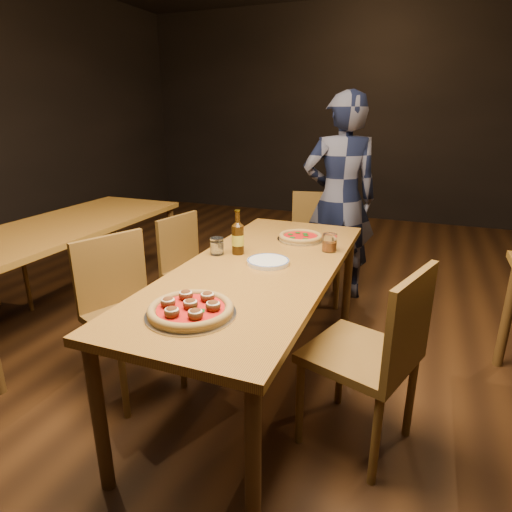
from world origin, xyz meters
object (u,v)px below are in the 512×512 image
at_px(pizza_margherita, 301,237).
at_px(diner, 340,200).
at_px(chair_main_e, 360,353).
at_px(chair_main_sw, 199,272).
at_px(table_main, 259,278).
at_px(table_left, 63,233).
at_px(amber_glass, 329,243).
at_px(plate_stack, 268,262).
at_px(beer_bottle, 238,239).
at_px(water_glass, 217,246).
at_px(chair_end, 316,247).
at_px(pizza_meatball, 191,309).
at_px(chair_main_nw, 133,316).

bearing_deg(pizza_margherita, diner, 85.20).
bearing_deg(chair_main_e, chair_main_sw, -102.73).
bearing_deg(table_main, diner, 84.13).
bearing_deg(chair_main_e, table_left, -85.09).
bearing_deg(amber_glass, table_left, -177.50).
height_order(table_main, pizza_margherita, pizza_margherita).
xyz_separation_m(chair_main_sw, chair_main_e, (1.27, -0.77, 0.05)).
xyz_separation_m(plate_stack, beer_bottle, (-0.22, 0.10, 0.08)).
bearing_deg(diner, table_left, 8.25).
xyz_separation_m(pizza_margherita, diner, (0.08, 0.90, 0.08)).
distance_m(pizza_margherita, water_glass, 0.60).
distance_m(chair_end, pizza_margherita, 0.82).
bearing_deg(chair_main_e, pizza_meatball, -39.73).
relative_size(chair_end, pizza_margherita, 3.08).
height_order(chair_main_nw, water_glass, chair_main_nw).
bearing_deg(beer_bottle, chair_end, 80.88).
bearing_deg(diner, pizza_margherita, 61.49).
relative_size(chair_main_nw, chair_main_sw, 1.07).
xyz_separation_m(plate_stack, diner, (0.11, 1.41, 0.09)).
height_order(pizza_margherita, plate_stack, pizza_margherita).
relative_size(chair_main_sw, pizza_meatball, 2.30).
height_order(table_main, water_glass, water_glass).
height_order(pizza_margherita, water_glass, water_glass).
bearing_deg(chair_main_e, pizza_margherita, -128.54).
relative_size(pizza_margherita, amber_glass, 2.82).
bearing_deg(table_left, diner, 31.96).
height_order(chair_main_sw, chair_main_e, chair_main_e).
bearing_deg(pizza_margherita, plate_stack, -94.35).
relative_size(chair_main_e, pizza_meatball, 2.57).
bearing_deg(pizza_meatball, chair_main_e, 31.77).
bearing_deg(beer_bottle, table_left, 174.03).
relative_size(pizza_meatball, diner, 0.22).
bearing_deg(plate_stack, beer_bottle, 156.22).
distance_m(chair_main_sw, water_glass, 0.67).
distance_m(chair_main_sw, amber_glass, 1.05).
bearing_deg(water_glass, chair_main_e, -20.86).
relative_size(chair_main_sw, water_glass, 8.72).
height_order(chair_main_e, pizza_margherita, chair_main_e).
height_order(beer_bottle, water_glass, beer_bottle).
height_order(chair_end, water_glass, chair_end).
bearing_deg(table_main, chair_main_sw, 142.48).
xyz_separation_m(chair_main_sw, pizza_margherita, (0.74, 0.04, 0.33)).
bearing_deg(chair_main_nw, water_glass, -19.03).
bearing_deg(diner, amber_glass, 74.33).
distance_m(plate_stack, water_glass, 0.34).
distance_m(beer_bottle, water_glass, 0.13).
xyz_separation_m(table_main, chair_main_nw, (-0.64, -0.30, -0.21)).
xyz_separation_m(chair_main_nw, chair_main_e, (1.24, 0.04, 0.02)).
distance_m(plate_stack, amber_glass, 0.44).
bearing_deg(chair_main_sw, water_glass, -127.24).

